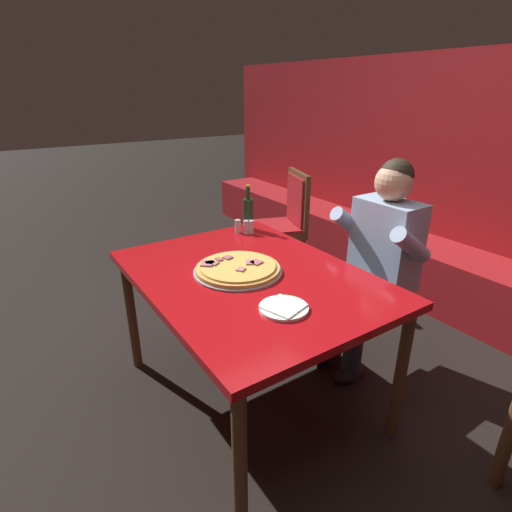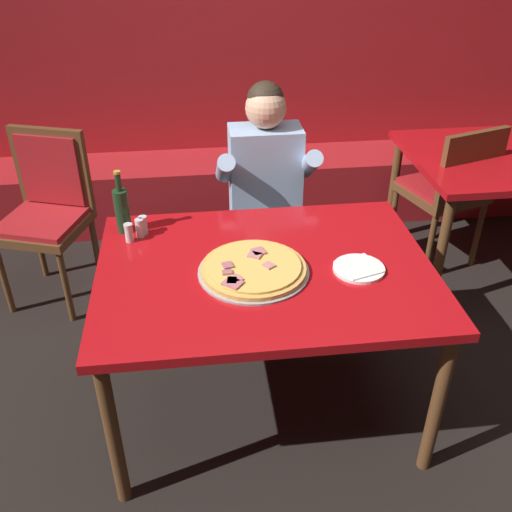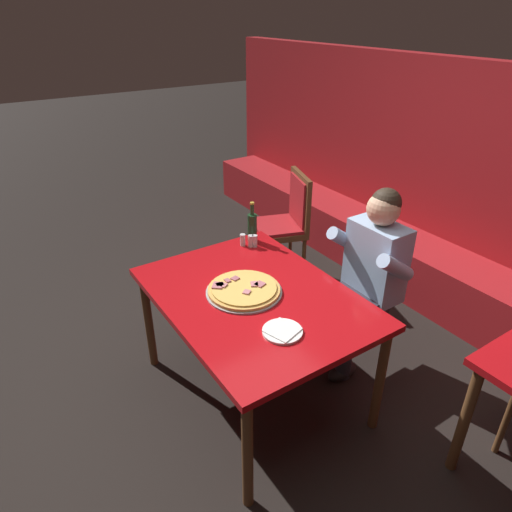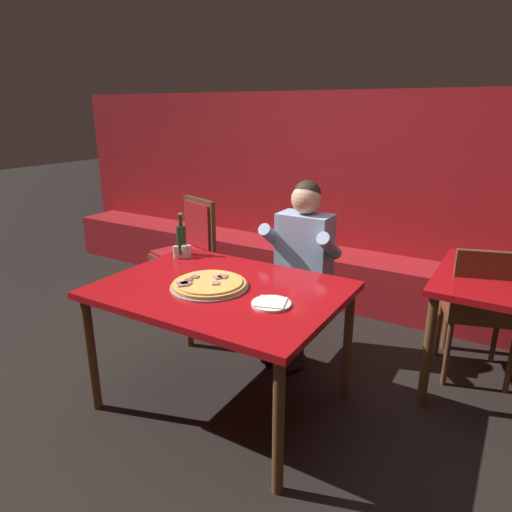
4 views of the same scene
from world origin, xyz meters
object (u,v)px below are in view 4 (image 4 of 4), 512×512
Objects in this scene: beer_bottle at (181,239)px; shaker_black_pepper at (185,252)px; shaker_red_pepper_flakes at (176,253)px; dining_chair_near_right at (189,245)px; dining_chair_near_left at (482,302)px; shaker_oregano at (188,252)px; main_dining_table at (221,299)px; plate_white_paper at (271,303)px; pizza at (209,284)px; diner_seated_blue_shirt at (299,262)px.

beer_bottle reaches higher than shaker_black_pepper.
shaker_red_pepper_flakes is 0.98m from dining_chair_near_right.
dining_chair_near_left is at bearing 22.80° from shaker_black_pepper.
beer_bottle is 0.12m from shaker_oregano.
main_dining_table is 0.63m from shaker_red_pepper_flakes.
shaker_black_pepper is at bearing -119.90° from shaker_oregano.
dining_chair_near_right is (-2.39, -0.01, 0.02)m from dining_chair_near_left.
dining_chair_near_right is at bearing 142.44° from plate_white_paper.
beer_bottle reaches higher than dining_chair_near_left.
pizza is at bearing -31.30° from shaker_red_pepper_flakes.
dining_chair_near_left reaches higher than shaker_red_pepper_flakes.
dining_chair_near_left is at bearing 13.33° from diner_seated_blue_shirt.
diner_seated_blue_shirt reaches higher than main_dining_table.
diner_seated_blue_shirt reaches higher than shaker_red_pepper_flakes.
pizza is at bearing -143.97° from main_dining_table.
plate_white_paper is at bearing -37.56° from dining_chair_near_right.
shaker_oregano is 1.00× the size of shaker_black_pepper.
pizza is 0.43m from plate_white_paper.
beer_bottle is at bearing 140.42° from shaker_black_pepper.
dining_chair_near_left is (1.88, 0.70, -0.32)m from beer_bottle.
plate_white_paper is 0.16× the size of diner_seated_blue_shirt.
shaker_red_pepper_flakes is at bearing -140.70° from shaker_black_pepper.
diner_seated_blue_shirt is at bearing 37.21° from shaker_black_pepper.
beer_bottle is 3.40× the size of shaker_black_pepper.
diner_seated_blue_shirt is at bearing -166.67° from dining_chair_near_left.
shaker_red_pepper_flakes is 2.03m from dining_chair_near_left.
plate_white_paper is 0.96m from shaker_oregano.
plate_white_paper is (0.43, -0.03, -0.01)m from pizza.
shaker_red_pepper_flakes is at bearing -156.73° from dining_chair_near_left.
shaker_black_pepper is at bearing 149.25° from main_dining_table.
main_dining_table is 0.72m from beer_bottle.
shaker_oregano is (-0.88, 0.40, 0.03)m from plate_white_paper.
beer_bottle reaches higher than plate_white_paper.
pizza reaches higher than main_dining_table.
shaker_oregano reaches higher than plate_white_paper.
beer_bottle is at bearing -159.60° from dining_chair_near_left.
shaker_oregano is at bearing 146.52° from main_dining_table.
dining_chair_near_right is at bearing 129.24° from shaker_oregano.
diner_seated_blue_shirt is (0.64, 0.48, -0.10)m from shaker_black_pepper.
dining_chair_near_right reaches higher than plate_white_paper.
diner_seated_blue_shirt is (0.12, 0.79, 0.01)m from main_dining_table.
main_dining_table is 1.68m from dining_chair_near_left.
dining_chair_near_left is (0.92, 1.14, -0.22)m from plate_white_paper.
shaker_oregano is (0.09, -0.04, -0.07)m from beer_bottle.
shaker_oregano is at bearing -157.71° from dining_chair_near_left.
main_dining_table is 4.69× the size of beer_bottle.
shaker_red_pepper_flakes is (-0.56, 0.27, 0.11)m from main_dining_table.
pizza is at bearing -37.13° from beer_bottle.
shaker_black_pepper is 0.09× the size of dining_chair_near_left.
dining_chair_near_right is at bearing -179.75° from dining_chair_near_left.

